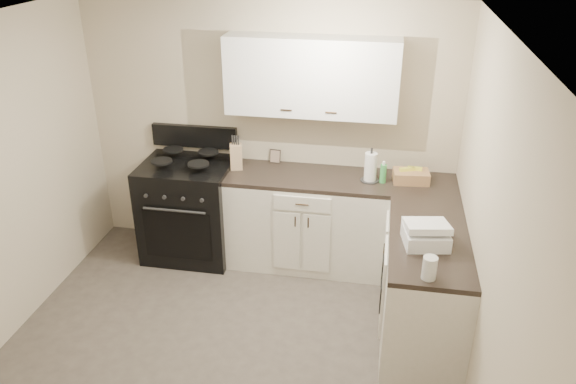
% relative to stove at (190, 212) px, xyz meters
% --- Properties ---
extents(floor, '(3.60, 3.60, 0.00)m').
position_rel_stove_xyz_m(floor, '(0.75, -1.48, -0.46)').
color(floor, '#473F38').
rests_on(floor, ground).
extents(ceiling, '(3.60, 3.60, 0.00)m').
position_rel_stove_xyz_m(ceiling, '(0.75, -1.48, 2.04)').
color(ceiling, white).
rests_on(ceiling, wall_back).
extents(wall_back, '(3.60, 0.00, 3.60)m').
position_rel_stove_xyz_m(wall_back, '(0.75, 0.32, 0.79)').
color(wall_back, beige).
rests_on(wall_back, ground).
extents(wall_right, '(0.00, 3.60, 3.60)m').
position_rel_stove_xyz_m(wall_right, '(2.55, -1.48, 0.79)').
color(wall_right, beige).
rests_on(wall_right, ground).
extents(base_cabinets_back, '(1.55, 0.60, 0.90)m').
position_rel_stove_xyz_m(base_cabinets_back, '(1.18, 0.02, -0.01)').
color(base_cabinets_back, silver).
rests_on(base_cabinets_back, floor).
extents(base_cabinets_right, '(0.60, 1.90, 0.90)m').
position_rel_stove_xyz_m(base_cabinets_right, '(2.25, -0.63, -0.01)').
color(base_cabinets_right, silver).
rests_on(base_cabinets_right, floor).
extents(countertop_back, '(1.55, 0.60, 0.04)m').
position_rel_stove_xyz_m(countertop_back, '(1.18, 0.02, 0.46)').
color(countertop_back, black).
rests_on(countertop_back, base_cabinets_back).
extents(countertop_right, '(0.60, 1.90, 0.04)m').
position_rel_stove_xyz_m(countertop_right, '(2.25, -0.63, 0.46)').
color(countertop_right, black).
rests_on(countertop_right, base_cabinets_right).
extents(upper_cabinets, '(1.55, 0.30, 0.70)m').
position_rel_stove_xyz_m(upper_cabinets, '(1.18, 0.18, 1.38)').
color(upper_cabinets, white).
rests_on(upper_cabinets, wall_back).
extents(stove, '(0.86, 0.74, 1.04)m').
position_rel_stove_xyz_m(stove, '(0.00, 0.00, 0.00)').
color(stove, black).
rests_on(stove, floor).
extents(knife_block, '(0.14, 0.13, 0.25)m').
position_rel_stove_xyz_m(knife_block, '(0.48, 0.07, 0.60)').
color(knife_block, tan).
rests_on(knife_block, countertop_back).
extents(paper_towel, '(0.11, 0.11, 0.27)m').
position_rel_stove_xyz_m(paper_towel, '(1.76, 0.02, 0.62)').
color(paper_towel, white).
rests_on(paper_towel, countertop_back).
extents(soap_bottle, '(0.06, 0.06, 0.17)m').
position_rel_stove_xyz_m(soap_bottle, '(1.87, 0.00, 0.57)').
color(soap_bottle, green).
rests_on(soap_bottle, countertop_back).
extents(picture_frame, '(0.11, 0.04, 0.13)m').
position_rel_stove_xyz_m(picture_frame, '(0.82, 0.28, 0.55)').
color(picture_frame, black).
rests_on(picture_frame, countertop_back).
extents(wicker_basket, '(0.34, 0.24, 0.11)m').
position_rel_stove_xyz_m(wicker_basket, '(2.13, 0.06, 0.53)').
color(wicker_basket, tan).
rests_on(wicker_basket, countertop_right).
extents(countertop_grill, '(0.36, 0.34, 0.12)m').
position_rel_stove_xyz_m(countertop_grill, '(2.21, -1.03, 0.54)').
color(countertop_grill, white).
rests_on(countertop_grill, countertop_right).
extents(glass_jar, '(0.11, 0.11, 0.16)m').
position_rel_stove_xyz_m(glass_jar, '(2.22, -1.48, 0.56)').
color(glass_jar, silver).
rests_on(glass_jar, countertop_right).
extents(oven_mitt_near, '(0.02, 0.14, 0.24)m').
position_rel_stove_xyz_m(oven_mitt_near, '(1.93, -1.03, -0.03)').
color(oven_mitt_near, black).
rests_on(oven_mitt_near, base_cabinets_right).
extents(oven_mitt_far, '(0.02, 0.14, 0.25)m').
position_rel_stove_xyz_m(oven_mitt_far, '(1.93, -0.83, 0.08)').
color(oven_mitt_far, black).
rests_on(oven_mitt_far, base_cabinets_right).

